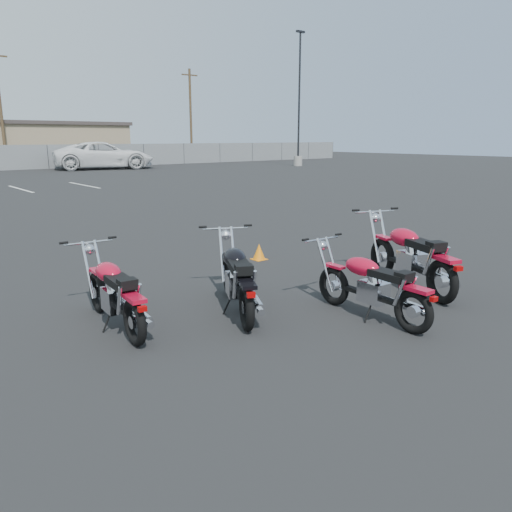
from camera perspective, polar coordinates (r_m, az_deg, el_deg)
ground at (r=6.88m, az=1.90°, el=-6.42°), size 120.00×120.00×0.00m
motorcycle_front_red at (r=6.45m, az=-15.84°, el=-4.13°), size 0.77×2.00×0.98m
motorcycle_second_black at (r=6.78m, az=-2.12°, el=-2.56°), size 1.36×2.03×1.03m
motorcycle_third_red at (r=6.70m, az=13.11°, el=-3.38°), size 0.76×1.97×0.96m
motorcycle_rear_red at (r=8.16m, az=17.31°, el=-0.07°), size 1.31×2.27×1.13m
training_cone_near at (r=9.75m, az=0.35°, el=0.49°), size 0.26×0.26×0.31m
light_pole_east at (r=42.71m, az=4.88°, el=13.95°), size 0.80×0.70×10.57m
tan_building_east at (r=50.90m, az=-23.66°, el=11.78°), size 14.40×9.40×3.70m
utility_pole_c at (r=45.10m, az=-27.19°, el=14.98°), size 1.80×0.24×9.00m
utility_pole_d at (r=53.08m, az=-7.48°, el=15.84°), size 1.80×0.24×9.00m
white_van at (r=39.96m, az=-17.03°, el=11.78°), size 5.39×8.98×3.19m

